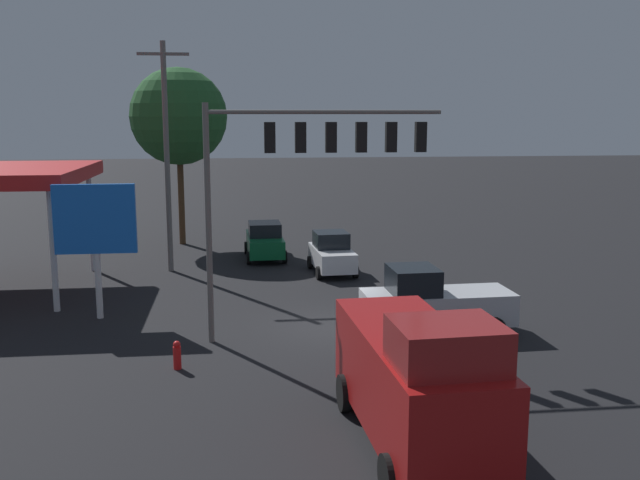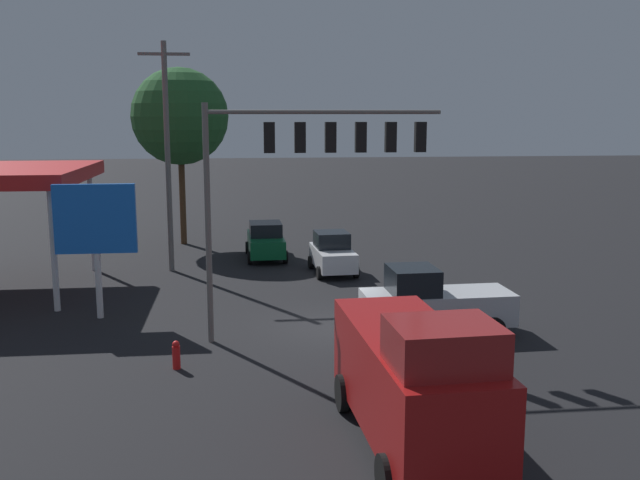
% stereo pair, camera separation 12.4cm
% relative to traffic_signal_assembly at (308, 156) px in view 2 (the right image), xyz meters
% --- Properties ---
extents(ground_plane, '(200.00, 200.00, 0.00)m').
position_rel_traffic_signal_assembly_xyz_m(ground_plane, '(-0.77, -1.38, -6.22)').
color(ground_plane, black).
extents(traffic_signal_assembly, '(7.84, 0.43, 7.96)m').
position_rel_traffic_signal_assembly_xyz_m(traffic_signal_assembly, '(0.00, 0.00, 0.00)').
color(traffic_signal_assembly, slate).
rests_on(traffic_signal_assembly, ground).
extents(utility_pole, '(2.40, 0.26, 10.95)m').
position_rel_traffic_signal_assembly_xyz_m(utility_pole, '(5.67, -11.36, -0.45)').
color(utility_pole, slate).
rests_on(utility_pole, ground).
extents(price_sign, '(2.97, 0.27, 5.07)m').
position_rel_traffic_signal_assembly_xyz_m(price_sign, '(7.61, -3.35, -2.61)').
color(price_sign, silver).
rests_on(price_sign, ground).
extents(pickup_parked, '(5.26, 2.40, 2.40)m').
position_rel_traffic_signal_assembly_xyz_m(pickup_parked, '(-4.34, 0.00, -5.11)').
color(pickup_parked, silver).
rests_on(pickup_parked, ground).
extents(delivery_truck, '(2.84, 6.91, 3.58)m').
position_rel_traffic_signal_assembly_xyz_m(delivery_truck, '(-1.55, 8.50, -4.53)').
color(delivery_truck, maroon).
rests_on(delivery_truck, ground).
extents(hatchback_crossing, '(2.15, 3.90, 1.97)m').
position_rel_traffic_signal_assembly_xyz_m(hatchback_crossing, '(-2.13, -10.04, -5.28)').
color(hatchback_crossing, silver).
rests_on(hatchback_crossing, ground).
extents(sedan_far, '(2.15, 4.44, 1.93)m').
position_rel_traffic_signal_assembly_xyz_m(sedan_far, '(0.95, -13.92, -5.27)').
color(sedan_far, '#0C592D').
rests_on(sedan_far, ground).
extents(street_tree, '(5.57, 5.57, 10.24)m').
position_rel_traffic_signal_assembly_xyz_m(street_tree, '(5.62, -18.78, 1.21)').
color(street_tree, '#4C331E').
rests_on(street_tree, ground).
extents(fire_hydrant, '(0.24, 0.24, 0.88)m').
position_rel_traffic_signal_assembly_xyz_m(fire_hydrant, '(4.28, 2.55, -5.78)').
color(fire_hydrant, red).
rests_on(fire_hydrant, ground).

